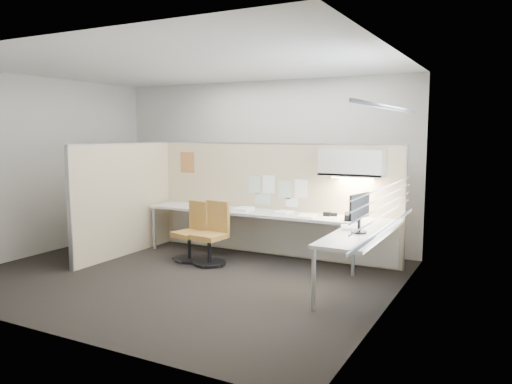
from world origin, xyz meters
The scene contains 26 objects.
floor centered at (0.00, 0.00, -0.01)m, with size 5.50×4.50×0.01m, color black.
ceiling centered at (0.00, 0.00, 2.80)m, with size 5.50×4.50×0.01m, color white.
wall_back centered at (0.00, 2.25, 1.40)m, with size 5.50×0.02×2.80m, color beige.
wall_front centered at (0.00, -2.25, 1.40)m, with size 5.50×0.02×2.80m, color beige.
wall_left centered at (-2.75, 0.00, 1.40)m, with size 0.02×4.50×2.80m, color beige.
wall_right centered at (2.75, 0.00, 1.40)m, with size 0.02×4.50×2.80m, color beige.
window_pane centered at (2.73, 0.00, 1.55)m, with size 0.01×2.80×1.30m, color #A6B2C1.
partition_back centered at (0.55, 1.60, 0.88)m, with size 4.10×0.06×1.75m, color beige.
partition_left centered at (-1.50, 0.50, 0.88)m, with size 0.06×2.20×1.75m, color beige.
desk centered at (0.93, 1.13, 0.60)m, with size 4.00×2.07×0.73m.
overhead_bin centered at (1.90, 1.39, 1.51)m, with size 0.90×0.36×0.38m, color beige.
task_light_strip centered at (1.90, 1.39, 1.30)m, with size 0.60×0.06×0.02m, color #FFEABF.
pinned_papers centered at (0.63, 1.57, 1.03)m, with size 1.01×0.00×0.47m.
poster centered at (-1.05, 1.57, 1.42)m, with size 0.28×0.00×0.35m, color orange.
chair_left centered at (-0.36, 0.71, 0.41)m, with size 0.50×0.52×0.88m.
chair_right centered at (0.02, 0.66, 0.43)m, with size 0.48×0.49×0.91m.
monitor centered at (2.30, 0.39, 1.01)m, with size 0.19×0.45×0.47m.
phone centered at (1.97, 1.18, 0.78)m, with size 0.25×0.24×0.12m.
stapler centered at (1.62, 1.39, 0.76)m, with size 0.14×0.04×0.05m, color black.
tape_dispenser centered at (1.55, 1.35, 0.76)m, with size 0.10×0.06×0.06m, color black.
coat_hook centered at (-1.58, -0.19, 1.41)m, with size 0.18×0.48×1.44m.
paper_stack_0 centered at (-0.27, 1.31, 0.74)m, with size 0.23×0.30×0.02m, color white.
paper_stack_1 centered at (0.25, 1.22, 0.75)m, with size 0.23×0.30×0.05m, color white.
paper_stack_2 centered at (0.85, 1.36, 0.74)m, with size 0.23×0.30×0.02m, color white.
paper_stack_3 centered at (1.31, 1.17, 0.74)m, with size 0.23×0.30×0.02m, color white.
paper_stack_4 centered at (2.11, 0.64, 0.74)m, with size 0.23×0.30×0.02m, color white.
Camera 1 is at (3.96, -5.41, 1.95)m, focal length 35.00 mm.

